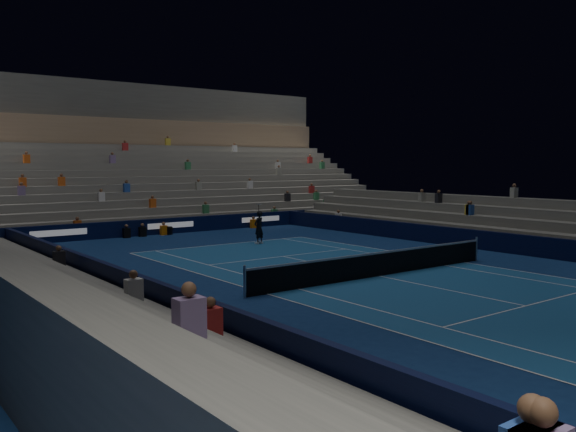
% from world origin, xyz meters
% --- Properties ---
extents(ground, '(90.00, 90.00, 0.00)m').
position_xyz_m(ground, '(0.00, 0.00, 0.00)').
color(ground, navy).
rests_on(ground, ground).
extents(court_surface, '(10.97, 23.77, 0.01)m').
position_xyz_m(court_surface, '(0.00, 0.00, 0.01)').
color(court_surface, navy).
rests_on(court_surface, ground).
extents(sponsor_barrier_far, '(44.00, 0.25, 1.00)m').
position_xyz_m(sponsor_barrier_far, '(0.00, 18.50, 0.50)').
color(sponsor_barrier_far, black).
rests_on(sponsor_barrier_far, ground).
extents(sponsor_barrier_east, '(0.25, 37.00, 1.00)m').
position_xyz_m(sponsor_barrier_east, '(9.70, 0.00, 0.50)').
color(sponsor_barrier_east, black).
rests_on(sponsor_barrier_east, ground).
extents(sponsor_barrier_west, '(0.25, 37.00, 1.00)m').
position_xyz_m(sponsor_barrier_west, '(-9.70, 0.00, 0.50)').
color(sponsor_barrier_west, black).
rests_on(sponsor_barrier_west, ground).
extents(grandstand_main, '(44.00, 15.20, 11.20)m').
position_xyz_m(grandstand_main, '(0.00, 27.90, 3.38)').
color(grandstand_main, slate).
rests_on(grandstand_main, ground).
extents(grandstand_east, '(5.00, 37.00, 2.50)m').
position_xyz_m(grandstand_east, '(13.17, 0.00, 0.92)').
color(grandstand_east, '#60605B').
rests_on(grandstand_east, ground).
extents(grandstand_west, '(5.00, 37.00, 2.50)m').
position_xyz_m(grandstand_west, '(-13.17, 0.00, 0.92)').
color(grandstand_west, slate).
rests_on(grandstand_west, ground).
extents(tennis_net, '(12.90, 0.10, 1.10)m').
position_xyz_m(tennis_net, '(0.00, 0.00, 0.50)').
color(tennis_net, '#B2B2B7').
rests_on(tennis_net, ground).
extents(tennis_player, '(0.78, 0.63, 1.84)m').
position_xyz_m(tennis_player, '(1.74, 10.98, 0.92)').
color(tennis_player, black).
rests_on(tennis_player, ground).
extents(broadcast_camera, '(0.53, 0.89, 0.52)m').
position_xyz_m(broadcast_camera, '(-0.39, 18.02, 0.27)').
color(broadcast_camera, black).
rests_on(broadcast_camera, ground).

